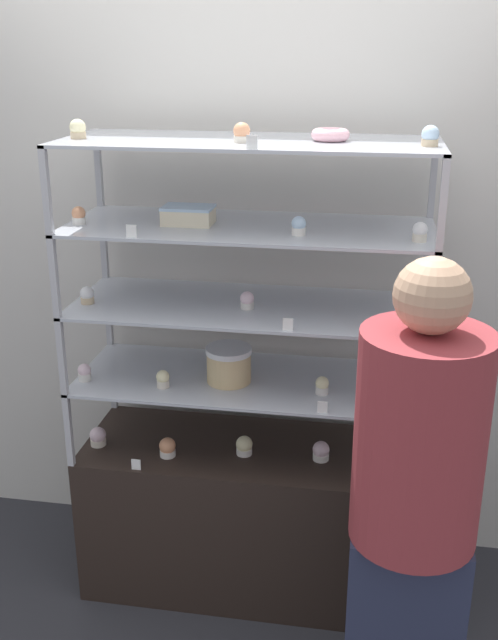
# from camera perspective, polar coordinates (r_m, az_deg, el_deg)

# --- Properties ---
(ground_plane) EXTENTS (20.00, 20.00, 0.00)m
(ground_plane) POSITION_cam_1_polar(r_m,az_deg,el_deg) (3.45, 0.00, -18.94)
(ground_plane) COLOR #2D2D33
(back_wall) EXTENTS (8.00, 0.05, 2.60)m
(back_wall) POSITION_cam_1_polar(r_m,az_deg,el_deg) (3.20, 1.23, 4.28)
(back_wall) COLOR silver
(back_wall) RESTS_ON ground_plane
(display_base) EXTENTS (1.34, 0.53, 0.64)m
(display_base) POSITION_cam_1_polar(r_m,az_deg,el_deg) (3.26, 0.00, -14.55)
(display_base) COLOR black
(display_base) RESTS_ON ground_plane
(display_riser_lower) EXTENTS (1.34, 0.53, 0.31)m
(display_riser_lower) POSITION_cam_1_polar(r_m,az_deg,el_deg) (2.95, 0.00, -4.78)
(display_riser_lower) COLOR #B7B7BC
(display_riser_lower) RESTS_ON display_base
(display_riser_middle) EXTENTS (1.34, 0.53, 0.31)m
(display_riser_middle) POSITION_cam_1_polar(r_m,az_deg,el_deg) (2.84, 0.00, 0.83)
(display_riser_middle) COLOR #B7B7BC
(display_riser_middle) RESTS_ON display_riser_lower
(display_riser_upper) EXTENTS (1.34, 0.53, 0.31)m
(display_riser_upper) POSITION_cam_1_polar(r_m,az_deg,el_deg) (2.75, 0.00, 6.86)
(display_riser_upper) COLOR #B7B7BC
(display_riser_upper) RESTS_ON display_riser_middle
(display_riser_top) EXTENTS (1.34, 0.53, 0.31)m
(display_riser_top) POSITION_cam_1_polar(r_m,az_deg,el_deg) (2.69, 0.00, 13.20)
(display_riser_top) COLOR #B7B7BC
(display_riser_top) RESTS_ON display_riser_upper
(layer_cake_centerpiece) EXTENTS (0.18, 0.18, 0.14)m
(layer_cake_centerpiece) POSITION_cam_1_polar(r_m,az_deg,el_deg) (2.89, -1.55, -3.39)
(layer_cake_centerpiece) COLOR #DBBC84
(layer_cake_centerpiece) RESTS_ON display_riser_lower
(sheet_cake_frosted) EXTENTS (0.18, 0.13, 0.07)m
(sheet_cake_frosted) POSITION_cam_1_polar(r_m,az_deg,el_deg) (2.77, -4.65, 7.97)
(sheet_cake_frosted) COLOR beige
(sheet_cake_frosted) RESTS_ON display_riser_upper
(cupcake_0) EXTENTS (0.07, 0.07, 0.08)m
(cupcake_0) POSITION_cam_1_polar(r_m,az_deg,el_deg) (3.14, -11.43, -8.72)
(cupcake_0) COLOR beige
(cupcake_0) RESTS_ON display_base
(cupcake_1) EXTENTS (0.07, 0.07, 0.08)m
(cupcake_1) POSITION_cam_1_polar(r_m,az_deg,el_deg) (3.02, -6.23, -9.64)
(cupcake_1) COLOR white
(cupcake_1) RESTS_ON display_base
(cupcake_2) EXTENTS (0.07, 0.07, 0.08)m
(cupcake_2) POSITION_cam_1_polar(r_m,az_deg,el_deg) (3.02, -0.36, -9.57)
(cupcake_2) COLOR white
(cupcake_2) RESTS_ON display_base
(cupcake_3) EXTENTS (0.07, 0.07, 0.08)m
(cupcake_3) POSITION_cam_1_polar(r_m,az_deg,el_deg) (2.99, 5.50, -9.93)
(cupcake_3) COLOR white
(cupcake_3) RESTS_ON display_base
(cupcake_4) EXTENTS (0.07, 0.07, 0.08)m
(cupcake_4) POSITION_cam_1_polar(r_m,az_deg,el_deg) (2.93, 11.88, -11.07)
(cupcake_4) COLOR beige
(cupcake_4) RESTS_ON display_base
(price_tag_0) EXTENTS (0.04, 0.00, 0.04)m
(price_tag_0) POSITION_cam_1_polar(r_m,az_deg,el_deg) (2.96, -8.60, -10.84)
(price_tag_0) COLOR white
(price_tag_0) RESTS_ON display_base
(cupcake_5) EXTENTS (0.05, 0.05, 0.07)m
(cupcake_5) POSITION_cam_1_polar(r_m,az_deg,el_deg) (2.99, -12.42, -3.91)
(cupcake_5) COLOR white
(cupcake_5) RESTS_ON display_riser_lower
(cupcake_6) EXTENTS (0.05, 0.05, 0.07)m
(cupcake_6) POSITION_cam_1_polar(r_m,az_deg,el_deg) (2.88, -6.58, -4.49)
(cupcake_6) COLOR beige
(cupcake_6) RESTS_ON display_riser_lower
(cupcake_7) EXTENTS (0.05, 0.05, 0.07)m
(cupcake_7) POSITION_cam_1_polar(r_m,az_deg,el_deg) (2.82, 5.59, -4.98)
(cupcake_7) COLOR white
(cupcake_7) RESTS_ON display_riser_lower
(cupcake_8) EXTENTS (0.05, 0.05, 0.07)m
(cupcake_8) POSITION_cam_1_polar(r_m,az_deg,el_deg) (2.84, 11.94, -5.16)
(cupcake_8) COLOR white
(cupcake_8) RESTS_ON display_riser_lower
(price_tag_1) EXTENTS (0.04, 0.00, 0.04)m
(price_tag_1) POSITION_cam_1_polar(r_m,az_deg,el_deg) (2.68, 5.62, -6.63)
(price_tag_1) COLOR white
(price_tag_1) RESTS_ON display_riser_lower
(cupcake_9) EXTENTS (0.05, 0.05, 0.07)m
(cupcake_9) POSITION_cam_1_polar(r_m,az_deg,el_deg) (2.90, -12.23, 1.84)
(cupcake_9) COLOR #CCB28C
(cupcake_9) RESTS_ON display_riser_middle
(cupcake_10) EXTENTS (0.05, 0.05, 0.07)m
(cupcake_10) POSITION_cam_1_polar(r_m,az_deg,el_deg) (2.78, -0.06, 1.49)
(cupcake_10) COLOR white
(cupcake_10) RESTS_ON display_riser_middle
(cupcake_11) EXTENTS (0.05, 0.05, 0.07)m
(cupcake_11) POSITION_cam_1_polar(r_m,az_deg,el_deg) (2.71, 12.59, 0.46)
(cupcake_11) COLOR white
(cupcake_11) RESTS_ON display_riser_middle
(price_tag_2) EXTENTS (0.04, 0.00, 0.04)m
(price_tag_2) POSITION_cam_1_polar(r_m,az_deg,el_deg) (2.57, 2.98, -0.34)
(price_tag_2) COLOR white
(price_tag_2) RESTS_ON display_riser_middle
(cupcake_12) EXTENTS (0.05, 0.05, 0.07)m
(cupcake_12) POSITION_cam_1_polar(r_m,az_deg,el_deg) (2.83, -12.84, 7.76)
(cupcake_12) COLOR white
(cupcake_12) RESTS_ON display_riser_upper
(cupcake_13) EXTENTS (0.05, 0.05, 0.07)m
(cupcake_13) POSITION_cam_1_polar(r_m,az_deg,el_deg) (2.60, 3.81, 7.17)
(cupcake_13) COLOR white
(cupcake_13) RESTS_ON display_riser_upper
(cupcake_14) EXTENTS (0.05, 0.05, 0.07)m
(cupcake_14) POSITION_cam_1_polar(r_m,az_deg,el_deg) (2.58, 12.89, 6.55)
(cupcake_14) COLOR beige
(cupcake_14) RESTS_ON display_riser_upper
(price_tag_3) EXTENTS (0.04, 0.00, 0.04)m
(price_tag_3) POSITION_cam_1_polar(r_m,az_deg,el_deg) (2.60, -8.95, 6.71)
(price_tag_3) COLOR white
(price_tag_3) RESTS_ON display_riser_upper
(cupcake_15) EXTENTS (0.06, 0.06, 0.07)m
(cupcake_15) POSITION_cam_1_polar(r_m,az_deg,el_deg) (2.80, -12.91, 13.98)
(cupcake_15) COLOR #CCB28C
(cupcake_15) RESTS_ON display_riser_top
(cupcake_16) EXTENTS (0.06, 0.06, 0.07)m
(cupcake_16) POSITION_cam_1_polar(r_m,az_deg,el_deg) (2.61, -0.55, 14.06)
(cupcake_16) COLOR beige
(cupcake_16) RESTS_ON display_riser_top
(cupcake_17) EXTENTS (0.06, 0.06, 0.07)m
(cupcake_17) POSITION_cam_1_polar(r_m,az_deg,el_deg) (2.59, 13.64, 13.45)
(cupcake_17) COLOR #CCB28C
(cupcake_17) RESTS_ON display_riser_top
(price_tag_4) EXTENTS (0.04, 0.00, 0.04)m
(price_tag_4) POSITION_cam_1_polar(r_m,az_deg,el_deg) (2.44, 0.23, 13.40)
(price_tag_4) COLOR white
(price_tag_4) RESTS_ON display_riser_top
(donut_glazed) EXTENTS (0.13, 0.13, 0.04)m
(donut_glazed) POSITION_cam_1_polar(r_m,az_deg,el_deg) (2.68, 6.22, 13.86)
(donut_glazed) COLOR #EFB2BC
(donut_glazed) RESTS_ON display_riser_top
(customer_figure) EXTENTS (0.38, 0.38, 1.65)m
(customer_figure) POSITION_cam_1_polar(r_m,az_deg,el_deg) (2.38, 12.46, -13.43)
(customer_figure) COLOR #282D47
(customer_figure) RESTS_ON ground_plane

